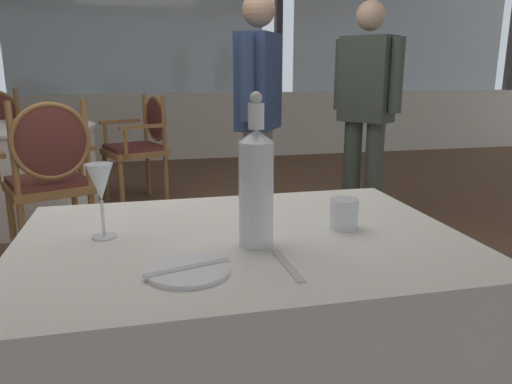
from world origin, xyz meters
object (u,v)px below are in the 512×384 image
(diner_person_1, at_px, (258,109))
(side_plate, at_px, (188,270))
(water_tumbler, at_px, (344,214))
(dining_chair_0_0, at_px, (49,169))
(dining_chair_0_1, at_px, (142,139))
(water_bottle, at_px, (256,185))
(wine_glass, at_px, (100,185))
(diner_person_0, at_px, (366,104))

(diner_person_1, bearing_deg, side_plate, 104.59)
(water_tumbler, relative_size, dining_chair_0_0, 0.08)
(water_tumbler, bearing_deg, dining_chair_0_1, 99.47)
(dining_chair_0_0, height_order, dining_chair_0_1, dining_chair_0_0)
(water_bottle, height_order, dining_chair_0_0, water_bottle)
(wine_glass, height_order, diner_person_0, diner_person_0)
(side_plate, bearing_deg, water_tumbler, 25.23)
(water_tumbler, height_order, diner_person_0, diner_person_0)
(water_bottle, height_order, dining_chair_0_1, water_bottle)
(dining_chair_0_1, xyz_separation_m, diner_person_0, (1.58, -1.10, 0.36))
(diner_person_1, bearing_deg, wine_glass, 97.02)
(wine_glass, height_order, dining_chair_0_1, dining_chair_0_1)
(water_tumbler, bearing_deg, water_bottle, -163.94)
(water_tumbler, height_order, diner_person_1, diner_person_1)
(diner_person_0, bearing_deg, diner_person_1, 160.53)
(side_plate, bearing_deg, diner_person_0, 57.23)
(dining_chair_0_0, bearing_deg, diner_person_1, -113.48)
(diner_person_0, xyz_separation_m, diner_person_1, (-0.84, -0.24, -0.01))
(water_bottle, bearing_deg, side_plate, -143.57)
(side_plate, distance_m, diner_person_0, 2.74)
(wine_glass, distance_m, dining_chair_0_1, 3.15)
(diner_person_0, height_order, diner_person_1, diner_person_0)
(water_bottle, distance_m, dining_chair_0_0, 2.15)
(water_bottle, relative_size, diner_person_0, 0.23)
(water_bottle, bearing_deg, diner_person_0, 59.02)
(dining_chair_0_1, bearing_deg, wine_glass, 66.27)
(wine_glass, relative_size, dining_chair_0_0, 0.19)
(side_plate, relative_size, wine_glass, 0.94)
(side_plate, relative_size, diner_person_0, 0.11)
(diner_person_0, bearing_deg, wine_glass, -164.56)
(water_tumbler, distance_m, diner_person_0, 2.34)
(wine_glass, bearing_deg, diner_person_1, 65.30)
(dining_chair_0_1, bearing_deg, diner_person_0, 123.06)
(dining_chair_0_0, bearing_deg, wine_glass, 171.90)
(water_bottle, bearing_deg, dining_chair_0_1, 94.77)
(diner_person_0, bearing_deg, water_tumbler, -151.58)
(side_plate, bearing_deg, water_bottle, 36.43)
(dining_chair_0_0, bearing_deg, side_plate, 174.98)
(wine_glass, relative_size, dining_chair_0_1, 0.21)
(water_bottle, relative_size, dining_chair_0_1, 0.40)
(water_bottle, xyz_separation_m, water_tumbler, (0.26, 0.07, -0.11))
(dining_chair_0_0, distance_m, diner_person_0, 2.16)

